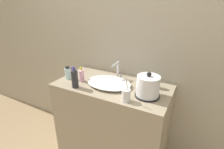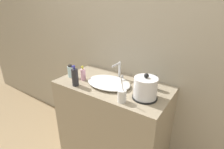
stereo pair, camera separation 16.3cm
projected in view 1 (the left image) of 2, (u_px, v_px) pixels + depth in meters
wall_back at (127, 38)px, 1.76m from camera, size 6.00×0.04×2.60m
vanity_counter at (113, 123)px, 1.84m from camera, size 1.09×0.57×0.92m
sink_basin at (109, 83)px, 1.64m from camera, size 0.43×0.31×0.05m
faucet at (118, 69)px, 1.75m from camera, size 0.06×0.14×0.17m
electric_kettle at (148, 87)px, 1.42m from camera, size 0.20×0.20×0.22m
toothbrush_cup at (126, 95)px, 1.37m from camera, size 0.07×0.07×0.22m
lotion_bottle at (82, 76)px, 1.71m from camera, size 0.05×0.05×0.15m
shampoo_bottle at (75, 79)px, 1.58m from camera, size 0.06×0.06×0.20m
mouthwash_bottle at (154, 81)px, 1.59m from camera, size 0.06×0.06×0.13m
hand_cream_bottle at (68, 73)px, 1.76m from camera, size 0.06×0.06×0.13m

